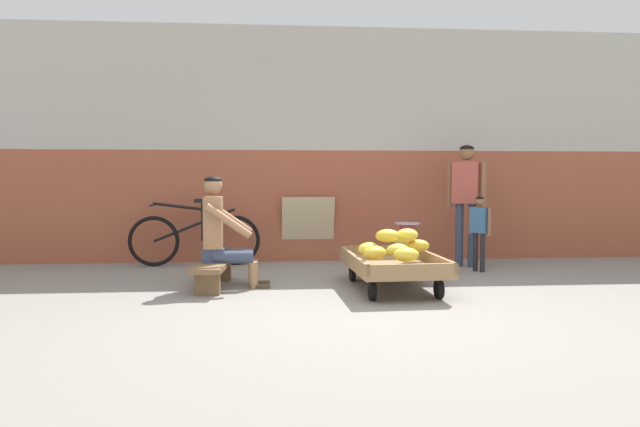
% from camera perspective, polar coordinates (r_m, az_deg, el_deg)
% --- Properties ---
extents(ground_plane, '(80.00, 80.00, 0.00)m').
position_cam_1_polar(ground_plane, '(4.78, 3.82, -10.02)').
color(ground_plane, gray).
extents(back_wall, '(16.00, 0.30, 3.13)m').
position_cam_1_polar(back_wall, '(7.90, 0.31, 6.76)').
color(back_wall, '#A35138').
rests_on(back_wall, ground).
extents(banana_cart, '(0.90, 1.47, 0.36)m').
position_cam_1_polar(banana_cart, '(5.85, 7.18, -5.14)').
color(banana_cart, '#99754C').
rests_on(banana_cart, ground).
extents(banana_pile, '(0.83, 1.38, 0.26)m').
position_cam_1_polar(banana_pile, '(5.74, 7.52, -3.13)').
color(banana_pile, gold).
rests_on(banana_pile, banana_cart).
extents(low_bench, '(0.37, 1.12, 0.27)m').
position_cam_1_polar(low_bench, '(6.00, -10.47, -5.35)').
color(low_bench, brown).
rests_on(low_bench, ground).
extents(vendor_seated, '(0.69, 0.49, 1.14)m').
position_cam_1_polar(vendor_seated, '(5.95, -9.67, -1.84)').
color(vendor_seated, '#9E704C').
rests_on(vendor_seated, ground).
extents(plastic_crate, '(0.36, 0.28, 0.30)m').
position_cam_1_polar(plastic_crate, '(6.91, 8.62, -4.57)').
color(plastic_crate, gold).
rests_on(plastic_crate, ground).
extents(weighing_scale, '(0.30, 0.30, 0.29)m').
position_cam_1_polar(weighing_scale, '(6.88, 8.64, -2.06)').
color(weighing_scale, '#28282D').
rests_on(weighing_scale, plastic_crate).
extents(bicycle_near_left, '(1.66, 0.48, 0.86)m').
position_cam_1_polar(bicycle_near_left, '(7.51, -12.34, -2.41)').
color(bicycle_near_left, black).
rests_on(bicycle_near_left, ground).
extents(sign_board, '(0.70, 0.27, 0.87)m').
position_cam_1_polar(sign_board, '(7.72, -1.20, -1.56)').
color(sign_board, '#C6B289').
rests_on(sign_board, ground).
extents(customer_adult, '(0.42, 0.34, 1.53)m').
position_cam_1_polar(customer_adult, '(7.45, 14.28, 2.14)').
color(customer_adult, '#38425B').
rests_on(customer_adult, ground).
extents(customer_child, '(0.21, 0.22, 0.90)m').
position_cam_1_polar(customer_child, '(7.10, 15.53, -1.14)').
color(customer_child, '#232328').
rests_on(customer_child, ground).
extents(shopping_bag, '(0.18, 0.12, 0.24)m').
position_cam_1_polar(shopping_bag, '(6.48, 11.22, -5.40)').
color(shopping_bag, '#3370B7').
rests_on(shopping_bag, ground).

